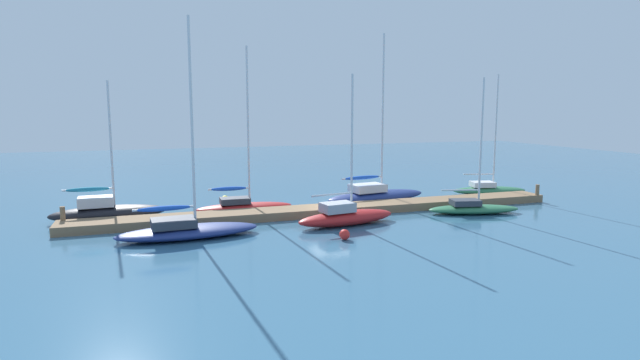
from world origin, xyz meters
name	(u,v)px	position (x,y,z in m)	size (l,w,h in m)	color
ground_plane	(330,214)	(0.00, 0.00, 0.00)	(120.00, 120.00, 0.00)	#386684
dock_pier	(330,210)	(0.00, 0.00, 0.27)	(32.91, 2.18, 0.53)	#846647
dock_piling_near_end	(63,218)	(-16.05, 0.94, 0.66)	(0.28, 0.28, 1.32)	#846647
dock_piling_far_end	(537,193)	(16.05, -0.94, 0.66)	(0.28, 0.28, 1.32)	#846647
sailboat_0	(107,211)	(-13.80, 2.60, 0.63)	(6.96, 2.37, 8.61)	black
sailboat_1	(186,229)	(-9.46, -3.45, 0.52)	(7.73, 2.99, 11.67)	navy
sailboat_2	(243,204)	(-5.30, 2.44, 0.54)	(6.50, 1.87, 10.95)	#B21E1E
sailboat_3	(346,216)	(-0.19, -3.34, 0.58)	(6.57, 2.76, 8.92)	#B21E1E
sailboat_4	(375,194)	(4.69, 2.97, 0.61)	(8.45, 3.60, 12.26)	navy
sailboat_5	(473,207)	(9.03, -2.95, 0.44)	(6.35, 3.12, 8.89)	#2D7047
sailboat_6	(489,189)	(14.81, 3.12, 0.48)	(6.25, 3.23, 9.57)	#2D7047
mooring_buoy_red	(345,235)	(-1.53, -6.57, 0.28)	(0.57, 0.57, 0.57)	red
mooring_buoy_yellow	(225,199)	(-6.00, 6.00, 0.29)	(0.59, 0.59, 0.59)	yellow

